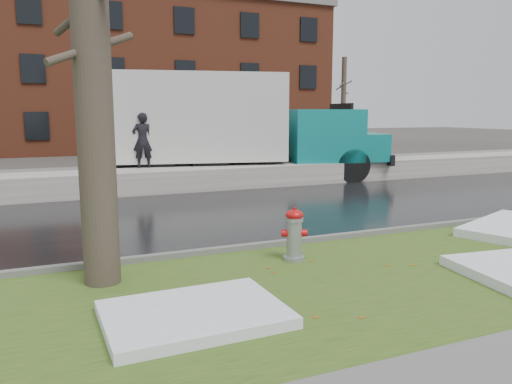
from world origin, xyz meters
name	(u,v)px	position (x,y,z in m)	size (l,w,h in m)	color
ground	(318,260)	(0.00, 0.00, 0.00)	(120.00, 120.00, 0.00)	#47423D
verge	(359,280)	(0.00, -1.25, 0.02)	(60.00, 4.50, 0.04)	#2B4918
road	(230,213)	(0.00, 4.50, 0.01)	(60.00, 7.00, 0.03)	black
parking_lot	(159,175)	(0.00, 13.00, 0.01)	(60.00, 9.00, 0.03)	slate
curb	(292,243)	(0.00, 1.00, 0.07)	(60.00, 0.15, 0.14)	slate
snowbank	(187,179)	(0.00, 8.70, 0.38)	(60.00, 1.60, 0.75)	#BCB6AC
brick_building	(134,78)	(2.00, 30.00, 5.00)	(26.00, 12.00, 10.00)	brown
bg_tree_center	(10,99)	(-6.00, 26.00, 3.33)	(1.40, 1.62, 6.50)	brown
bg_tree_right	(343,102)	(16.00, 24.00, 3.33)	(1.40, 1.62, 6.50)	brown
fire_hydrant	(294,232)	(-0.45, 0.05, 0.54)	(0.46, 0.44, 0.94)	gray
tree	(92,53)	(-3.66, 0.17, 3.42)	(1.30, 1.48, 6.70)	brown
box_truck	(231,126)	(2.09, 10.05, 2.09)	(12.00, 4.70, 3.96)	black
worker	(143,140)	(-1.31, 9.30, 1.66)	(0.67, 0.44, 1.83)	black
snow_patch_far	(194,314)	(-2.77, -1.72, 0.11)	(2.20, 1.60, 0.14)	white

